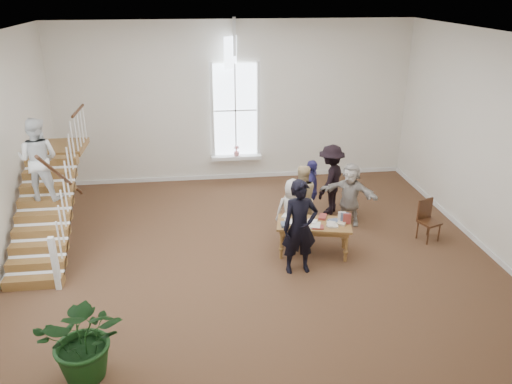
{
  "coord_description": "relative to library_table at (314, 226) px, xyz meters",
  "views": [
    {
      "loc": [
        -1.13,
        -9.39,
        5.37
      ],
      "look_at": [
        0.08,
        0.4,
        1.23
      ],
      "focal_mm": 35.0,
      "sensor_mm": 36.0,
      "label": 1
    }
  ],
  "objects": [
    {
      "name": "elderly_woman",
      "position": [
        -0.34,
        0.61,
        0.09
      ],
      "size": [
        0.76,
        0.53,
        1.47
      ],
      "primitive_type": "imported",
      "rotation": [
        0.0,
        0.0,
        3.05
      ],
      "color": "beige",
      "rests_on": "ground"
    },
    {
      "name": "floor_plant",
      "position": [
        -4.08,
        -3.13,
        0.03
      ],
      "size": [
        1.26,
        1.11,
        1.35
      ],
      "primitive_type": "imported",
      "rotation": [
        0.0,
        0.0,
        -0.05
      ],
      "color": "black",
      "rests_on": "ground"
    },
    {
      "name": "room_shell",
      "position": [
        -1.23,
        4.61,
        -0.24
      ],
      "size": [
        10.49,
        10.0,
        10.0
      ],
      "color": "silver",
      "rests_on": "ground"
    },
    {
      "name": "woman_cluster_b",
      "position": [
        0.88,
        2.0,
        0.24
      ],
      "size": [
        1.2,
        1.31,
        1.77
      ],
      "primitive_type": "imported",
      "rotation": [
        0.0,
        0.0,
        4.08
      ],
      "color": "black",
      "rests_on": "ground"
    },
    {
      "name": "woman_cluster_c",
      "position": [
        1.18,
        1.35,
        0.12
      ],
      "size": [
        1.42,
        1.16,
        1.52
      ],
      "primitive_type": "imported",
      "rotation": [
        0.0,
        0.0,
        5.69
      ],
      "color": "#BCB3A9",
      "rests_on": "ground"
    },
    {
      "name": "staircase",
      "position": [
        -5.57,
        0.97,
        0.98
      ],
      "size": [
        1.1,
        4.1,
        2.92
      ],
      "color": "brown",
      "rests_on": "ground"
    },
    {
      "name": "police_officer",
      "position": [
        -0.44,
        -0.64,
        0.33
      ],
      "size": [
        0.74,
        0.52,
        1.94
      ],
      "primitive_type": "imported",
      "rotation": [
        0.0,
        0.0,
        0.08
      ],
      "color": "black",
      "rests_on": "ground"
    },
    {
      "name": "side_chair",
      "position": [
        2.69,
        0.35,
        -0.12
      ],
      "size": [
        0.52,
        0.52,
        0.94
      ],
      "rotation": [
        0.0,
        0.0,
        0.35
      ],
      "color": "#34210E",
      "rests_on": "ground"
    },
    {
      "name": "ground",
      "position": [
        -1.23,
        0.22,
        -0.64
      ],
      "size": [
        10.0,
        10.0,
        0.0
      ],
      "primitive_type": "plane",
      "color": "#4A2E1D",
      "rests_on": "ground"
    },
    {
      "name": "library_table",
      "position": [
        0.0,
        0.0,
        0.0
      ],
      "size": [
        1.67,
        1.08,
        0.78
      ],
      "rotation": [
        0.0,
        0.0,
        -0.22
      ],
      "color": "brown",
      "rests_on": "ground"
    },
    {
      "name": "woman_cluster_a",
      "position": [
        0.28,
        1.55,
        0.14
      ],
      "size": [
        0.59,
        0.98,
        1.56
      ],
      "primitive_type": "imported",
      "rotation": [
        0.0,
        0.0,
        1.32
      ],
      "color": "navy",
      "rests_on": "ground"
    },
    {
      "name": "person_yellow",
      "position": [
        -0.04,
        1.11,
        0.16
      ],
      "size": [
        0.83,
        0.67,
        1.61
      ],
      "primitive_type": "imported",
      "rotation": [
        0.0,
        0.0,
        3.22
      ],
      "color": "#D6B985",
      "rests_on": "ground"
    }
  ]
}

